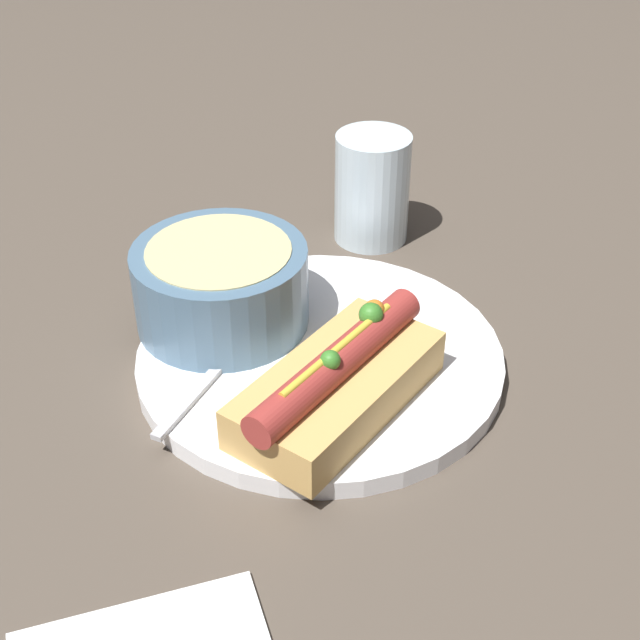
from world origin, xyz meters
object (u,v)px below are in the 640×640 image
(spoon, at_px, (245,336))
(drinking_glass, at_px, (372,188))
(soup_bowl, at_px, (221,283))
(hot_dog, at_px, (338,381))

(spoon, relative_size, drinking_glass, 1.35)
(soup_bowl, distance_m, spoon, 0.04)
(hot_dog, relative_size, soup_bowl, 1.32)
(hot_dog, height_order, spoon, hot_dog)
(spoon, xyz_separation_m, drinking_glass, (0.15, 0.12, 0.03))
(soup_bowl, distance_m, drinking_glass, 0.18)
(soup_bowl, bearing_deg, drinking_glass, 28.97)
(drinking_glass, bearing_deg, hot_dog, -120.52)
(soup_bowl, xyz_separation_m, drinking_glass, (0.16, 0.09, 0.00))
(hot_dog, bearing_deg, soup_bowl, 77.10)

